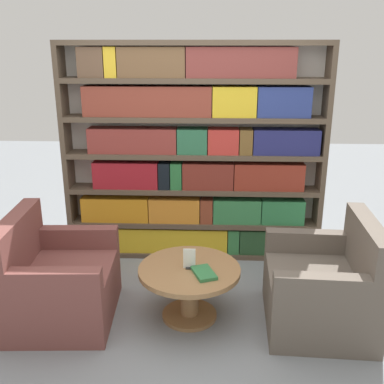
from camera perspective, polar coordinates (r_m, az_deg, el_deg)
ground_plane at (r=3.78m, az=-0.60°, el=-16.53°), size 14.00×14.00×0.00m
bookshelf at (r=4.55m, az=0.22°, el=4.74°), size 2.61×0.30×2.19m
armchair_left at (r=3.88m, az=-16.67°, el=-11.05°), size 0.85×0.94×0.89m
armchair_right at (r=3.80m, az=16.36°, el=-11.74°), size 0.85×0.93×0.89m
coffee_table at (r=3.72m, az=-0.33°, el=-11.36°), size 0.83×0.83×0.45m
table_sign at (r=3.62m, az=-0.34°, el=-8.61°), size 0.10×0.06×0.17m
stray_book at (r=3.55m, az=1.53°, el=-10.24°), size 0.22×0.27×0.03m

